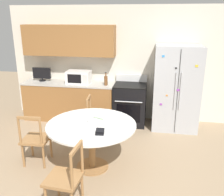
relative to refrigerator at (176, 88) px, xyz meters
name	(u,v)px	position (x,y,z in m)	size (l,w,h in m)	color
ground_plane	(95,182)	(-1.27, -2.21, -0.90)	(14.00, 14.00, 0.00)	#9E8466
back_wall	(107,58)	(-1.57, 0.38, 0.54)	(5.20, 0.44, 2.60)	silver
kitchen_counter	(70,101)	(-2.42, 0.08, -0.45)	(2.13, 0.64, 0.90)	#936033
refrigerator	(176,88)	(0.00, 0.00, 0.00)	(0.95, 0.77, 1.80)	#B2B5BA
oven_range	(130,104)	(-0.99, 0.05, -0.43)	(0.71, 0.68, 1.08)	black
microwave	(79,77)	(-2.17, 0.06, 0.14)	(0.54, 0.35, 0.28)	white
countertop_tv	(42,74)	(-3.08, 0.11, 0.17)	(0.43, 0.16, 0.32)	black
counter_bottle	(106,80)	(-1.52, -0.04, 0.11)	(0.08, 0.08, 0.29)	brown
dining_table	(92,131)	(-1.40, -1.84, -0.25)	(1.39, 1.39, 0.77)	white
dining_chair_left	(35,139)	(-2.34, -1.87, -0.46)	(0.44, 0.44, 0.90)	#9E7042
dining_chair_far	(97,120)	(-1.53, -0.90, -0.46)	(0.45, 0.45, 0.90)	#9E7042
dining_chair_near	(66,179)	(-1.50, -2.78, -0.46)	(0.45, 0.45, 0.90)	#9E7042
candle_glass	(91,121)	(-1.42, -1.80, -0.09)	(0.09, 0.09, 0.09)	silver
folded_napkin	(99,117)	(-1.33, -1.62, -0.10)	(0.19, 0.12, 0.05)	beige
wallet	(100,132)	(-1.20, -2.15, -0.10)	(0.13, 0.14, 0.07)	black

